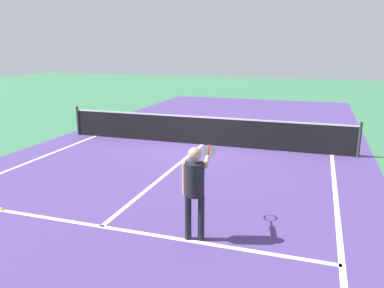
{
  "coord_description": "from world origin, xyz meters",
  "views": [
    {
      "loc": [
        3.57,
        -11.95,
        3.17
      ],
      "look_at": [
        0.88,
        -3.79,
        1.0
      ],
      "focal_mm": 35.77,
      "sensor_mm": 36.0,
      "label": 1
    }
  ],
  "objects": [
    {
      "name": "line_sideline_right",
      "position": [
        4.11,
        -5.95,
        0.0
      ],
      "size": [
        0.1,
        11.89,
        0.01
      ],
      "primitive_type": "cube",
      "color": "white",
      "rests_on": "ground_plane"
    },
    {
      "name": "court_surface_inbounds",
      "position": [
        0.0,
        0.0,
        0.0
      ],
      "size": [
        10.62,
        24.4,
        0.0
      ],
      "primitive_type": "cube",
      "color": "#4C387A",
      "rests_on": "ground_plane"
    },
    {
      "name": "net",
      "position": [
        0.0,
        0.0,
        0.49
      ],
      "size": [
        9.77,
        0.09,
        1.07
      ],
      "color": "#33383D",
      "rests_on": "ground_plane"
    },
    {
      "name": "player_near",
      "position": [
        1.76,
        -6.28,
        1.0
      ],
      "size": [
        0.41,
        1.21,
        1.62
      ],
      "color": "black",
      "rests_on": "ground_plane"
    },
    {
      "name": "tennis_ball_mid_court",
      "position": [
        -2.28,
        -6.39,
        0.03
      ],
      "size": [
        0.07,
        0.07,
        0.07
      ],
      "primitive_type": "sphere",
      "color": "#CCE033",
      "rests_on": "ground_plane"
    },
    {
      "name": "ground_plane",
      "position": [
        0.0,
        0.0,
        0.0
      ],
      "size": [
        60.0,
        60.0,
        0.0
      ],
      "primitive_type": "plane",
      "color": "#38724C"
    },
    {
      "name": "line_service_near",
      "position": [
        0.0,
        -6.4,
        0.0
      ],
      "size": [
        8.22,
        0.1,
        0.01
      ],
      "primitive_type": "cube",
      "color": "white",
      "rests_on": "ground_plane"
    },
    {
      "name": "line_center_service",
      "position": [
        0.0,
        -3.2,
        0.0
      ],
      "size": [
        0.1,
        6.4,
        0.01
      ],
      "primitive_type": "cube",
      "color": "white",
      "rests_on": "ground_plane"
    }
  ]
}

